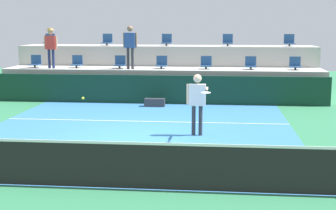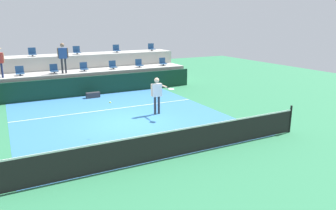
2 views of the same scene
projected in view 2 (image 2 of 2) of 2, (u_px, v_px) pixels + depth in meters
ground_plane at (127, 123)px, 13.57m from camera, size 40.00×40.00×0.00m
court_inner_paint at (119, 117)px, 14.43m from camera, size 9.00×10.00×0.01m
court_service_line at (110, 109)px, 15.62m from camera, size 9.00×0.06×0.00m
tennis_net at (172, 143)px, 10.01m from camera, size 10.48×0.08×1.07m
sponsor_backboard at (90, 86)px, 18.57m from camera, size 13.00×0.16×1.10m
seating_tier_lower at (85, 81)px, 19.67m from camera, size 13.00×1.80×1.25m
seating_tier_upper at (78, 70)px, 21.10m from camera, size 13.00×1.80×2.10m
stadium_chair_lower_left at (20, 72)px, 17.79m from camera, size 0.44×0.40×0.52m
stadium_chair_lower_mid_left at (54, 69)px, 18.60m from camera, size 0.44×0.40×0.52m
stadium_chair_lower_center at (84, 67)px, 19.38m from camera, size 0.44×0.40×0.52m
stadium_chair_lower_mid_right at (113, 66)px, 20.20m from camera, size 0.44×0.40×0.52m
stadium_chair_lower_right at (139, 64)px, 21.00m from camera, size 0.44×0.40×0.52m
stadium_chair_lower_far_right at (163, 62)px, 21.78m from camera, size 0.44×0.40×0.52m
stadium_chair_upper_left at (32, 53)px, 19.52m from camera, size 0.44×0.40×0.52m
stadium_chair_upper_center at (77, 51)px, 20.71m from camera, size 0.44×0.40×0.52m
stadium_chair_upper_right at (116, 49)px, 21.92m from camera, size 0.44×0.40×0.52m
stadium_chair_upper_far_right at (151, 48)px, 23.10m from camera, size 0.44×0.40×0.52m
tennis_player at (157, 92)px, 14.59m from camera, size 0.68×1.19×1.71m
spectator_in_white at (63, 55)px, 18.29m from camera, size 0.60×0.28×1.74m
tennis_ball at (110, 102)px, 11.87m from camera, size 0.07×0.07×0.07m
equipment_bag at (93, 95)px, 18.01m from camera, size 0.76×0.28×0.30m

